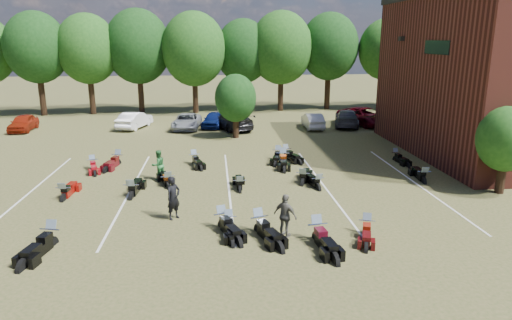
{
  "coord_description": "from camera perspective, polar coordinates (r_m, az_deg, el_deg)",
  "views": [
    {
      "loc": [
        -3.66,
        -19.5,
        7.45
      ],
      "look_at": [
        -1.49,
        4.0,
        1.2
      ],
      "focal_mm": 32.0,
      "sensor_mm": 36.0,
      "label": 1
    }
  ],
  "objects": [
    {
      "name": "motorcycle_13",
      "position": [
        26.13,
        20.19,
        -2.68
      ],
      "size": [
        0.96,
        2.35,
        1.27
      ],
      "primitive_type": null,
      "rotation": [
        0.0,
        0.0,
        3.04
      ],
      "color": "black",
      "rests_on": "ground"
    },
    {
      "name": "car_3",
      "position": [
        39.16,
        -3.01,
        5.0
      ],
      "size": [
        3.96,
        5.76,
        1.55
      ],
      "primitive_type": "imported",
      "rotation": [
        0.0,
        0.0,
        3.51
      ],
      "color": "black",
      "rests_on": "ground"
    },
    {
      "name": "motorcycle_1",
      "position": [
        18.88,
        -24.14,
        -9.79
      ],
      "size": [
        1.28,
        2.59,
        1.38
      ],
      "primitive_type": null,
      "rotation": [
        0.0,
        0.0,
        -0.2
      ],
      "color": "black",
      "rests_on": "ground"
    },
    {
      "name": "motorcycle_19",
      "position": [
        29.28,
        2.75,
        0.07
      ],
      "size": [
        1.23,
        2.37,
        1.26
      ],
      "primitive_type": null,
      "rotation": [
        0.0,
        0.0,
        -0.24
      ],
      "color": "black",
      "rests_on": "ground"
    },
    {
      "name": "car_0",
      "position": [
        43.03,
        -27.09,
        4.15
      ],
      "size": [
        1.78,
        4.06,
        1.36
      ],
      "primitive_type": "imported",
      "rotation": [
        0.0,
        0.0,
        0.04
      ],
      "color": "maroon",
      "rests_on": "ground"
    },
    {
      "name": "motorcycle_20",
      "position": [
        30.25,
        17.03,
        -0.09
      ],
      "size": [
        0.87,
        2.07,
        1.12
      ],
      "primitive_type": null,
      "rotation": [
        0.0,
        0.0,
        0.12
      ],
      "color": "black",
      "rests_on": "ground"
    },
    {
      "name": "motorcycle_4",
      "position": [
        18.83,
        -4.23,
        -8.52
      ],
      "size": [
        1.51,
        2.49,
        1.33
      ],
      "primitive_type": null,
      "rotation": [
        0.0,
        0.0,
        0.34
      ],
      "color": "black",
      "rests_on": "ground"
    },
    {
      "name": "young_tree_midfield",
      "position": [
        35.31,
        -2.57,
        7.73
      ],
      "size": [
        3.2,
        3.2,
        4.7
      ],
      "color": "black",
      "rests_on": "ground"
    },
    {
      "name": "person_grey",
      "position": [
        17.78,
        3.69,
        -6.95
      ],
      "size": [
        1.03,
        1.0,
        1.73
      ],
      "primitive_type": "imported",
      "rotation": [
        0.0,
        0.0,
        2.4
      ],
      "color": "#56534A",
      "rests_on": "ground"
    },
    {
      "name": "motorcycle_11",
      "position": [
        24.33,
        5.84,
        -3.08
      ],
      "size": [
        1.44,
        2.42,
        1.29
      ],
      "primitive_type": null,
      "rotation": [
        0.0,
        0.0,
        2.81
      ],
      "color": "black",
      "rests_on": "ground"
    },
    {
      "name": "person_green",
      "position": [
        25.41,
        -12.11,
        -0.61
      ],
      "size": [
        1.02,
        0.99,
        1.66
      ],
      "primitive_type": "imported",
      "rotation": [
        0.0,
        0.0,
        3.8
      ],
      "color": "#276A30",
      "rests_on": "ground"
    },
    {
      "name": "motorcycle_7",
      "position": [
        23.76,
        -22.87,
        -4.66
      ],
      "size": [
        0.83,
        2.29,
        1.26
      ],
      "primitive_type": null,
      "rotation": [
        0.0,
        0.0,
        3.09
      ],
      "color": "maroon",
      "rests_on": "ground"
    },
    {
      "name": "motorcycle_14",
      "position": [
        29.27,
        -16.86,
        -0.57
      ],
      "size": [
        1.24,
        2.43,
        1.29
      ],
      "primitive_type": null,
      "rotation": [
        0.0,
        0.0,
        -0.22
      ],
      "color": "#4C0A11",
      "rests_on": "ground"
    },
    {
      "name": "car_4",
      "position": [
        40.15,
        -5.27,
        5.05
      ],
      "size": [
        2.51,
        4.21,
        1.34
      ],
      "primitive_type": "imported",
      "rotation": [
        0.0,
        0.0,
        -0.25
      ],
      "color": "#0C1954",
      "rests_on": "ground"
    },
    {
      "name": "car_6",
      "position": [
        42.17,
        13.41,
        5.32
      ],
      "size": [
        4.5,
        6.11,
        1.54
      ],
      "primitive_type": "imported",
      "rotation": [
        0.0,
        0.0,
        0.39
      ],
      "color": "#50040F",
      "rests_on": "ground"
    },
    {
      "name": "motorcycle_12",
      "position": [
        23.65,
        7.75,
        -3.67
      ],
      "size": [
        1.05,
        2.26,
        1.21
      ],
      "primitive_type": null,
      "rotation": [
        0.0,
        0.0,
        3.31
      ],
      "color": "black",
      "rests_on": "ground"
    },
    {
      "name": "motorcycle_3",
      "position": [
        18.4,
        0.39,
        -9.05
      ],
      "size": [
        1.55,
        2.6,
        1.38
      ],
      "primitive_type": null,
      "rotation": [
        0.0,
        0.0,
        0.33
      ],
      "color": "black",
      "rests_on": "ground"
    },
    {
      "name": "car_7",
      "position": [
        41.19,
        11.29,
        5.16
      ],
      "size": [
        3.28,
        5.38,
        1.46
      ],
      "primitive_type": "imported",
      "rotation": [
        0.0,
        0.0,
        2.88
      ],
      "color": "#3C3B41",
      "rests_on": "ground"
    },
    {
      "name": "motorcycle_15",
      "position": [
        28.77,
        -19.69,
        -1.06
      ],
      "size": [
        1.28,
        2.2,
        1.17
      ],
      "primitive_type": null,
      "rotation": [
        0.0,
        0.0,
        0.31
      ],
      "color": "maroon",
      "rests_on": "ground"
    },
    {
      "name": "car_2",
      "position": [
        39.63,
        -8.65,
        4.78
      ],
      "size": [
        2.57,
        4.83,
        1.29
      ],
      "primitive_type": "imported",
      "rotation": [
        0.0,
        0.0,
        -0.09
      ],
      "color": "gray",
      "rests_on": "ground"
    },
    {
      "name": "person_black",
      "position": [
        19.73,
        -10.28,
        -4.69
      ],
      "size": [
        0.8,
        0.8,
        1.88
      ],
      "primitive_type": "imported",
      "rotation": [
        0.0,
        0.0,
        0.78
      ],
      "color": "black",
      "rests_on": "ground"
    },
    {
      "name": "motorcycle_6",
      "position": [
        18.8,
        13.6,
        -8.96
      ],
      "size": [
        1.3,
        2.2,
        1.17
      ],
      "primitive_type": null,
      "rotation": [
        0.0,
        0.0,
        -0.32
      ],
      "color": "#43090A",
      "rests_on": "ground"
    },
    {
      "name": "motorcycle_2",
      "position": [
        18.71,
        -3.4,
        -8.67
      ],
      "size": [
        0.77,
        2.09,
        1.14
      ],
      "primitive_type": null,
      "rotation": [
        0.0,
        0.0,
        0.06
      ],
      "color": "black",
      "rests_on": "ground"
    },
    {
      "name": "young_tree_near_building",
      "position": [
        25.35,
        28.82,
        2.3
      ],
      "size": [
        2.8,
        2.8,
        4.16
      ],
      "color": "black",
      "rests_on": "ground"
    },
    {
      "name": "parking_lines",
      "position": [
        23.71,
        -3.43,
        -3.49
      ],
      "size": [
        20.1,
        14.0,
        0.01
      ],
      "color": "silver",
      "rests_on": "ground"
    },
    {
      "name": "motorcycle_5",
      "position": [
        17.85,
        7.61,
        -9.98
      ],
      "size": [
        1.12,
        2.61,
        1.41
      ],
      "primitive_type": null,
      "rotation": [
        0.0,
        0.0,
        0.13
      ],
      "color": "black",
      "rests_on": "ground"
    },
    {
      "name": "motorcycle_10",
      "position": [
        23.12,
        -2.02,
        -3.97
      ],
      "size": [
        0.69,
        2.15,
        1.2
      ],
      "primitive_type": null,
      "rotation": [
        0.0,
        0.0,
        3.14
      ],
      "color": "black",
      "rests_on": "ground"
    },
    {
      "name": "motorcycle_8",
      "position": [
        24.11,
        -10.92,
        -3.44
      ],
      "size": [
        1.32,
        2.38,
        1.27
      ],
      "primitive_type": null,
      "rotation": [
        0.0,
        0.0,
        3.42
      ],
      "color": "black",
      "rests_on": "ground"
    },
    {
      "name": "tree_line",
      "position": [
        48.59,
        -2.21,
        13.48
      ],
      "size": [
        56.0,
        6.0,
        9.79
      ],
      "color": "black",
      "rests_on": "ground"
    },
    {
      "name": "car_5",
      "position": [
        39.77,
        7.09,
        4.89
      ],
      "size": [
        1.4,
        3.99,
        1.31
      ],
      "primitive_type": "imported",
      "rotation": [
        0.0,
        0.0,
        3.14
      ],
      "color": "silver",
      "rests_on": "ground"
    },
    {
      "name": "motorcycle_17",
      "position": [
        28.26,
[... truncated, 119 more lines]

